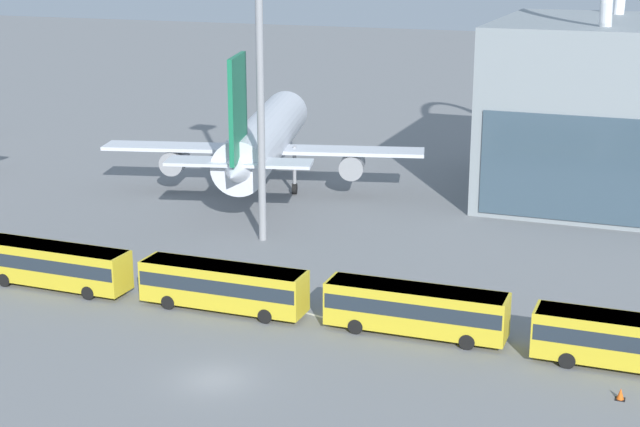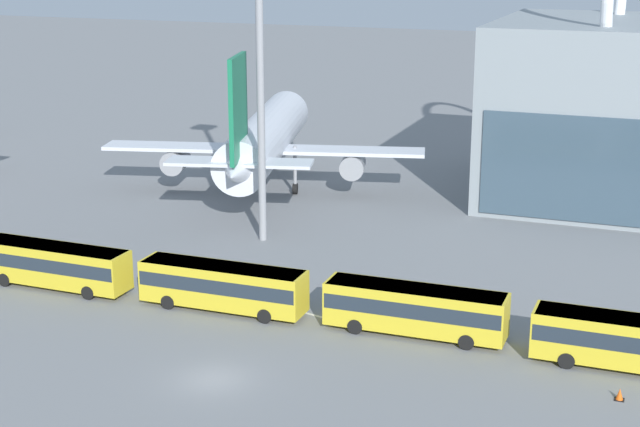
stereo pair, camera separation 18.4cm
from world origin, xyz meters
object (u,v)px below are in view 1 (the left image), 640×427
shuttle_bus_1 (54,263)px  shuttle_bus_4 (635,340)px  airliner_at_gate_far (264,139)px  shuttle_bus_3 (416,307)px  traffic_cone_1 (621,394)px  floodlight_mast (259,23)px  shuttle_bus_2 (223,284)px

shuttle_bus_1 → shuttle_bus_4: size_ratio=1.00×
airliner_at_gate_far → shuttle_bus_3: 38.88m
shuttle_bus_4 → traffic_cone_1: 4.56m
shuttle_bus_3 → airliner_at_gate_far: bearing=127.7°
shuttle_bus_1 → shuttle_bus_4: 40.26m
shuttle_bus_3 → floodlight_mast: floodlight_mast is taller
shuttle_bus_3 → floodlight_mast: 28.32m
shuttle_bus_4 → airliner_at_gate_far: bearing=140.6°
shuttle_bus_2 → traffic_cone_1: bearing=-9.6°
airliner_at_gate_far → shuttle_bus_2: (10.50, -30.88, -3.48)m
shuttle_bus_1 → shuttle_bus_3: size_ratio=1.00×
shuttle_bus_4 → floodlight_mast: size_ratio=0.41×
shuttle_bus_4 → shuttle_bus_3: bearing=177.8°
shuttle_bus_2 → shuttle_bus_3: 13.43m
shuttle_bus_1 → floodlight_mast: size_ratio=0.41×
traffic_cone_1 → shuttle_bus_3: bearing=159.5°
shuttle_bus_3 → traffic_cone_1: (13.06, -4.88, -1.55)m
shuttle_bus_3 → traffic_cone_1: 14.03m
airliner_at_gate_far → floodlight_mast: (6.47, -15.10, 12.70)m
shuttle_bus_1 → shuttle_bus_2: (13.42, 0.29, 0.00)m
floodlight_mast → traffic_cone_1: bearing=-33.6°
shuttle_bus_1 → shuttle_bus_3: bearing=2.7°
traffic_cone_1 → shuttle_bus_4: bearing=85.2°
floodlight_mast → traffic_cone_1: (30.51, -20.24, -17.73)m
shuttle_bus_1 → shuttle_bus_4: same height
shuttle_bus_4 → traffic_cone_1: size_ratio=17.44×
shuttle_bus_3 → shuttle_bus_4: size_ratio=1.00×
shuttle_bus_1 → shuttle_bus_4: (40.26, 0.10, 0.00)m
floodlight_mast → shuttle_bus_4: bearing=-27.3°
shuttle_bus_2 → shuttle_bus_3: (13.42, 0.43, 0.00)m
floodlight_mast → traffic_cone_1: 40.68m
shuttle_bus_2 → traffic_cone_1: size_ratio=17.41×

